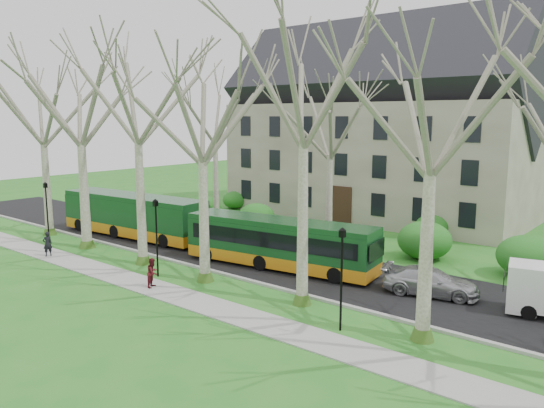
% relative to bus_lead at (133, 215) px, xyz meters
% --- Properties ---
extents(ground, '(120.00, 120.00, 0.00)m').
position_rel_bus_lead_xyz_m(ground, '(15.30, -4.20, -1.66)').
color(ground, '#257220').
rests_on(ground, ground).
extents(sidewalk, '(70.00, 2.00, 0.06)m').
position_rel_bus_lead_xyz_m(sidewalk, '(15.30, -6.70, -1.63)').
color(sidewalk, gray).
rests_on(sidewalk, ground).
extents(road, '(80.00, 8.00, 0.06)m').
position_rel_bus_lead_xyz_m(road, '(15.30, 1.30, -1.63)').
color(road, black).
rests_on(road, ground).
extents(curb, '(80.00, 0.25, 0.14)m').
position_rel_bus_lead_xyz_m(curb, '(15.30, -2.70, -1.59)').
color(curb, '#A5A39E').
rests_on(curb, ground).
extents(building, '(26.50, 12.20, 16.00)m').
position_rel_bus_lead_xyz_m(building, '(9.30, 19.80, 6.41)').
color(building, gray).
rests_on(building, ground).
extents(tree_row_verge, '(49.00, 7.00, 14.00)m').
position_rel_bus_lead_xyz_m(tree_row_verge, '(15.30, -3.90, 5.34)').
color(tree_row_verge, gray).
rests_on(tree_row_verge, ground).
extents(tree_row_far, '(33.00, 7.00, 12.00)m').
position_rel_bus_lead_xyz_m(tree_row_far, '(13.97, 6.80, 4.34)').
color(tree_row_far, gray).
rests_on(tree_row_far, ground).
extents(lamp_row, '(36.22, 0.22, 4.30)m').
position_rel_bus_lead_xyz_m(lamp_row, '(15.30, -5.20, 0.91)').
color(lamp_row, black).
rests_on(lamp_row, ground).
extents(hedges, '(30.60, 8.60, 2.00)m').
position_rel_bus_lead_xyz_m(hedges, '(10.64, 9.80, -0.66)').
color(hedges, '#1E601B').
rests_on(hedges, ground).
extents(bus_lead, '(12.97, 3.65, 3.20)m').
position_rel_bus_lead_xyz_m(bus_lead, '(0.00, 0.00, 0.00)').
color(bus_lead, '#12401B').
rests_on(bus_lead, road).
extents(bus_follow, '(12.06, 4.07, 2.96)m').
position_rel_bus_lead_xyz_m(bus_follow, '(13.52, 0.43, -0.12)').
color(bus_follow, '#12401B').
rests_on(bus_follow, road).
extents(sedan, '(4.99, 3.02, 1.35)m').
position_rel_bus_lead_xyz_m(sedan, '(22.44, 1.35, -0.92)').
color(sedan, '#A2A2A6').
rests_on(sedan, road).
extents(pedestrian_a, '(0.45, 0.62, 1.59)m').
position_rel_bus_lead_xyz_m(pedestrian_a, '(0.53, -6.98, -0.80)').
color(pedestrian_a, black).
rests_on(pedestrian_a, sidewalk).
extents(pedestrian_b, '(0.85, 0.93, 1.54)m').
position_rel_bus_lead_xyz_m(pedestrian_b, '(10.73, -6.64, -0.83)').
color(pedestrian_b, '#58141C').
rests_on(pedestrian_b, sidewalk).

